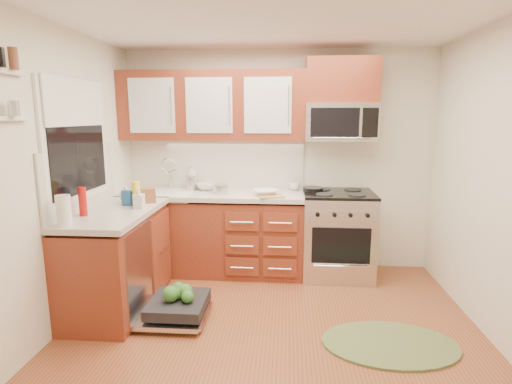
# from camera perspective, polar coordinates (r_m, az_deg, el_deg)

# --- Properties ---
(floor) EXTENTS (3.50, 3.50, 0.00)m
(floor) POSITION_cam_1_polar(r_m,az_deg,el_deg) (3.38, 2.03, -20.64)
(floor) COLOR brown
(floor) RESTS_ON ground
(ceiling) EXTENTS (3.50, 3.50, 0.00)m
(ceiling) POSITION_cam_1_polar(r_m,az_deg,el_deg) (2.98, 2.38, 25.06)
(ceiling) COLOR white
(ceiling) RESTS_ON ground
(wall_back) EXTENTS (3.50, 0.04, 2.50)m
(wall_back) POSITION_cam_1_polar(r_m,az_deg,el_deg) (4.67, 3.09, 4.44)
(wall_back) COLOR silver
(wall_back) RESTS_ON ground
(wall_front) EXTENTS (3.50, 0.04, 2.50)m
(wall_front) POSITION_cam_1_polar(r_m,az_deg,el_deg) (1.25, -1.27, -13.44)
(wall_front) COLOR silver
(wall_front) RESTS_ON ground
(wall_left) EXTENTS (0.04, 3.50, 2.50)m
(wall_left) POSITION_cam_1_polar(r_m,az_deg,el_deg) (3.48, -28.01, 1.01)
(wall_left) COLOR silver
(wall_left) RESTS_ON ground
(base_cabinet_back) EXTENTS (2.05, 0.60, 0.85)m
(base_cabinet_back) POSITION_cam_1_polar(r_m,az_deg,el_deg) (4.62, -6.20, -6.15)
(base_cabinet_back) COLOR maroon
(base_cabinet_back) RESTS_ON ground
(base_cabinet_left) EXTENTS (0.60, 1.25, 0.85)m
(base_cabinet_left) POSITION_cam_1_polar(r_m,az_deg,el_deg) (3.99, -19.18, -9.47)
(base_cabinet_left) COLOR maroon
(base_cabinet_left) RESTS_ON ground
(countertop_back) EXTENTS (2.07, 0.64, 0.05)m
(countertop_back) POSITION_cam_1_polar(r_m,az_deg,el_deg) (4.49, -6.34, -0.38)
(countertop_back) COLOR beige
(countertop_back) RESTS_ON base_cabinet_back
(countertop_left) EXTENTS (0.64, 1.27, 0.05)m
(countertop_left) POSITION_cam_1_polar(r_m,az_deg,el_deg) (3.85, -19.48, -2.82)
(countertop_left) COLOR beige
(countertop_left) RESTS_ON base_cabinet_left
(backsplash_back) EXTENTS (2.05, 0.02, 0.57)m
(backsplash_back) POSITION_cam_1_polar(r_m,az_deg,el_deg) (4.73, -5.75, 4.00)
(backsplash_back) COLOR silver
(backsplash_back) RESTS_ON ground
(backsplash_left) EXTENTS (0.02, 1.25, 0.57)m
(backsplash_left) POSITION_cam_1_polar(r_m,az_deg,el_deg) (3.92, -23.71, 1.74)
(backsplash_left) COLOR silver
(backsplash_left) RESTS_ON ground
(upper_cabinets) EXTENTS (2.05, 0.35, 0.75)m
(upper_cabinets) POSITION_cam_1_polar(r_m,az_deg,el_deg) (4.54, -6.28, 12.12)
(upper_cabinets) COLOR maroon
(upper_cabinets) RESTS_ON ground
(cabinet_over_mw) EXTENTS (0.76, 0.35, 0.47)m
(cabinet_over_mw) POSITION_cam_1_polar(r_m,az_deg,el_deg) (4.51, 12.13, 15.26)
(cabinet_over_mw) COLOR maroon
(cabinet_over_mw) RESTS_ON ground
(range) EXTENTS (0.76, 0.64, 0.95)m
(range) POSITION_cam_1_polar(r_m,az_deg,el_deg) (4.54, 11.54, -5.94)
(range) COLOR silver
(range) RESTS_ON ground
(microwave) EXTENTS (0.76, 0.38, 0.40)m
(microwave) POSITION_cam_1_polar(r_m,az_deg,el_deg) (4.47, 11.95, 9.73)
(microwave) COLOR silver
(microwave) RESTS_ON ground
(sink) EXTENTS (0.62, 0.50, 0.26)m
(sink) POSITION_cam_1_polar(r_m,az_deg,el_deg) (4.62, -12.78, -1.53)
(sink) COLOR white
(sink) RESTS_ON ground
(dishwasher) EXTENTS (0.70, 0.60, 0.20)m
(dishwasher) POSITION_cam_1_polar(r_m,az_deg,el_deg) (3.73, -11.62, -15.99)
(dishwasher) COLOR silver
(dishwasher) RESTS_ON ground
(window) EXTENTS (0.03, 1.05, 1.05)m
(window) POSITION_cam_1_polar(r_m,az_deg,el_deg) (3.87, -24.26, 6.67)
(window) COLOR white
(window) RESTS_ON ground
(window_blind) EXTENTS (0.02, 0.96, 0.40)m
(window_blind) POSITION_cam_1_polar(r_m,az_deg,el_deg) (3.85, -24.31, 11.58)
(window_blind) COLOR white
(window_blind) RESTS_ON ground
(shelf_upper) EXTENTS (0.04, 0.40, 0.03)m
(shelf_upper) POSITION_cam_1_polar(r_m,az_deg,el_deg) (3.15, -32.35, 14.38)
(shelf_upper) COLOR white
(shelf_upper) RESTS_ON ground
(shelf_lower) EXTENTS (0.04, 0.40, 0.03)m
(shelf_lower) POSITION_cam_1_polar(r_m,az_deg,el_deg) (3.13, -31.80, 8.94)
(shelf_lower) COLOR white
(shelf_lower) RESTS_ON ground
(rug) EXTENTS (1.17, 0.88, 0.02)m
(rug) POSITION_cam_1_polar(r_m,az_deg,el_deg) (3.50, 18.57, -19.89)
(rug) COLOR olive
(rug) RESTS_ON ground
(skillet) EXTENTS (0.25, 0.25, 0.04)m
(skillet) POSITION_cam_1_polar(r_m,az_deg,el_deg) (4.45, 8.12, 0.40)
(skillet) COLOR black
(skillet) RESTS_ON range
(stock_pot) EXTENTS (0.20, 0.20, 0.10)m
(stock_pot) POSITION_cam_1_polar(r_m,az_deg,el_deg) (4.40, -5.13, 0.44)
(stock_pot) COLOR silver
(stock_pot) RESTS_ON countertop_back
(cutting_board) EXTENTS (0.30, 0.23, 0.02)m
(cutting_board) POSITION_cam_1_polar(r_m,az_deg,el_deg) (4.19, 2.15, -0.64)
(cutting_board) COLOR #B67C53
(cutting_board) RESTS_ON countertop_back
(canister) EXTENTS (0.13, 0.13, 0.17)m
(canister) POSITION_cam_1_polar(r_m,az_deg,el_deg) (4.61, -9.28, 1.23)
(canister) COLOR silver
(canister) RESTS_ON countertop_back
(paper_towel_roll) EXTENTS (0.13, 0.13, 0.24)m
(paper_towel_roll) POSITION_cam_1_polar(r_m,az_deg,el_deg) (3.42, -25.77, -2.42)
(paper_towel_roll) COLOR white
(paper_towel_roll) RESTS_ON countertop_left
(mustard_bottle) EXTENTS (0.08, 0.08, 0.23)m
(mustard_bottle) POSITION_cam_1_polar(r_m,az_deg,el_deg) (3.95, -16.73, -0.23)
(mustard_bottle) COLOR yellow
(mustard_bottle) RESTS_ON countertop_left
(red_bottle) EXTENTS (0.07, 0.07, 0.25)m
(red_bottle) POSITION_cam_1_polar(r_m,az_deg,el_deg) (3.71, -23.52, -1.25)
(red_bottle) COLOR #A9120E
(red_bottle) RESTS_ON countertop_left
(wooden_box) EXTENTS (0.17, 0.15, 0.14)m
(wooden_box) POSITION_cam_1_polar(r_m,az_deg,el_deg) (4.06, -15.21, -0.48)
(wooden_box) COLOR brown
(wooden_box) RESTS_ON countertop_left
(blue_carton) EXTENTS (0.11, 0.09, 0.15)m
(blue_carton) POSITION_cam_1_polar(r_m,az_deg,el_deg) (3.99, -17.93, -0.81)
(blue_carton) COLOR #22599F
(blue_carton) RESTS_ON countertop_left
(bowl_a) EXTENTS (0.33, 0.33, 0.06)m
(bowl_a) POSITION_cam_1_polar(r_m,az_deg,el_deg) (4.30, 1.37, -0.06)
(bowl_a) COLOR #999999
(bowl_a) RESTS_ON countertop_back
(bowl_b) EXTENTS (0.25, 0.25, 0.08)m
(bowl_b) POSITION_cam_1_polar(r_m,az_deg,el_deg) (4.65, -6.96, 0.80)
(bowl_b) COLOR #999999
(bowl_b) RESTS_ON countertop_back
(cup) EXTENTS (0.16, 0.16, 0.10)m
(cup) POSITION_cam_1_polar(r_m,az_deg,el_deg) (4.60, 5.51, 0.82)
(cup) COLOR #999999
(cup) RESTS_ON countertop_back
(soap_bottle_a) EXTENTS (0.15, 0.15, 0.29)m
(soap_bottle_a) POSITION_cam_1_polar(r_m,az_deg,el_deg) (4.75, -9.11, 2.27)
(soap_bottle_a) COLOR #999999
(soap_bottle_a) RESTS_ON countertop_back
(soap_bottle_b) EXTENTS (0.09, 0.09, 0.19)m
(soap_bottle_b) POSITION_cam_1_polar(r_m,az_deg,el_deg) (3.84, -16.40, -0.81)
(soap_bottle_b) COLOR #999999
(soap_bottle_b) RESTS_ON countertop_left
(soap_bottle_c) EXTENTS (0.16, 0.16, 0.16)m
(soap_bottle_c) POSITION_cam_1_polar(r_m,az_deg,el_deg) (4.15, -18.09, -0.29)
(soap_bottle_c) COLOR #999999
(soap_bottle_c) RESTS_ON countertop_left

